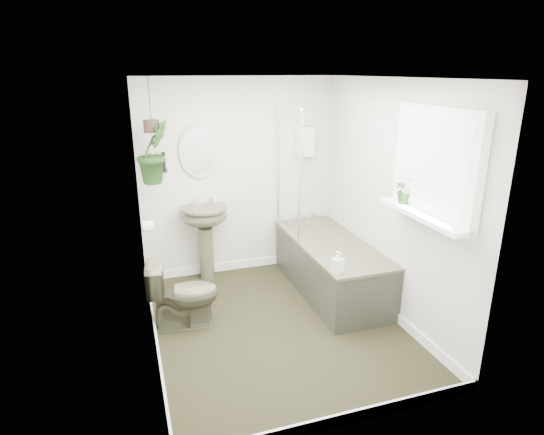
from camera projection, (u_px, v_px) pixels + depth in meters
name	position (u px, v px, depth m)	size (l,w,h in m)	color
floor	(277.00, 325.00, 4.43)	(2.30, 2.80, 0.02)	black
ceiling	(278.00, 76.00, 3.71)	(2.30, 2.80, 0.02)	white
wall_back	(239.00, 178.00, 5.34)	(2.30, 0.02, 2.30)	silver
wall_front	(351.00, 277.00, 2.79)	(2.30, 0.02, 2.30)	silver
wall_left	(143.00, 225.00, 3.72)	(0.02, 2.80, 2.30)	silver
wall_right	(390.00, 201.00, 4.41)	(0.02, 2.80, 2.30)	silver
skirting	(277.00, 320.00, 4.41)	(2.30, 2.80, 0.10)	white
bathtub	(331.00, 266.00, 5.02)	(0.72, 1.72, 0.58)	#4C4C37
bath_screen	(289.00, 172.00, 5.06)	(0.04, 0.72, 1.40)	silver
shower_box	(305.00, 142.00, 5.39)	(0.20, 0.10, 0.35)	white
oval_mirror	(200.00, 151.00, 5.06)	(0.46, 0.03, 0.62)	beige
wall_sconce	(164.00, 162.00, 4.97)	(0.04, 0.04, 0.22)	black
toilet_roll_holder	(148.00, 226.00, 4.45)	(0.11, 0.11, 0.11)	white
window_recess	(436.00, 164.00, 3.60)	(0.08, 1.00, 0.90)	white
window_sill	(423.00, 215.00, 3.71)	(0.18, 1.00, 0.04)	white
window_blinds	(431.00, 164.00, 3.59)	(0.01, 0.86, 0.76)	white
toilet	(183.00, 294.00, 4.31)	(0.37, 0.65, 0.67)	#4C4C37
pedestal_sink	(206.00, 243.00, 5.27)	(0.52, 0.44, 0.89)	#4C4C37
sill_plant	(406.00, 190.00, 3.95)	(0.21, 0.19, 0.24)	black
hanging_plant	(154.00, 152.00, 4.58)	(0.35, 0.28, 0.64)	black
soap_bottle	(338.00, 262.00, 4.16)	(0.09, 0.10, 0.21)	black
hanging_pot	(152.00, 126.00, 4.50)	(0.16, 0.16, 0.12)	#31251C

